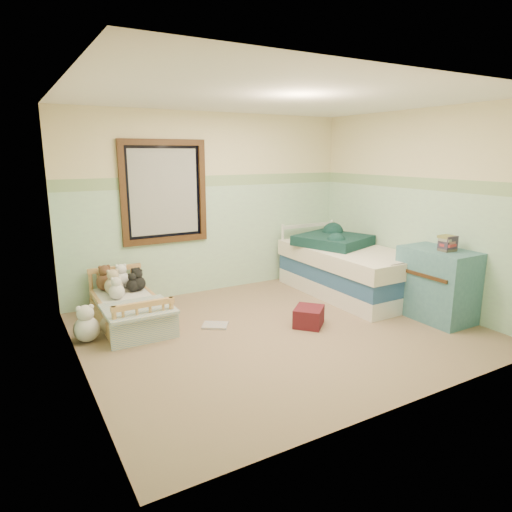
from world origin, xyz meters
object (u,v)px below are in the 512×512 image
plush_floor_tan (110,325)px  twin_bed_frame (348,286)px  dresser (437,284)px  red_pillow (309,317)px  plush_floor_cream (87,329)px  floor_book (215,325)px  toddler_bed_frame (130,316)px

plush_floor_tan → twin_bed_frame: twin_bed_frame is taller
dresser → red_pillow: 1.60m
dresser → plush_floor_cream: bearing=160.1°
dresser → plush_floor_tan: bearing=157.7°
plush_floor_cream → plush_floor_tan: bearing=17.6°
plush_floor_cream → twin_bed_frame: bearing=-1.8°
plush_floor_cream → floor_book: (1.35, -0.30, -0.12)m
twin_bed_frame → floor_book: (-2.15, -0.19, -0.10)m
toddler_bed_frame → plush_floor_tan: (-0.27, -0.22, 0.02)m
plush_floor_cream → dresser: bearing=-19.9°
plush_floor_cream → twin_bed_frame: plush_floor_cream is taller
twin_bed_frame → red_pillow: bearing=-149.6°
toddler_bed_frame → plush_floor_tan: 0.35m
dresser → red_pillow: dresser is taller
toddler_bed_frame → floor_book: size_ratio=4.68×
toddler_bed_frame → dresser: dresser is taller
twin_bed_frame → dresser: 1.32m
twin_bed_frame → floor_book: twin_bed_frame is taller
plush_floor_cream → twin_bed_frame: size_ratio=0.14×
plush_floor_cream → floor_book: bearing=-12.4°
plush_floor_tan → red_pillow: red_pillow is taller
red_pillow → floor_book: red_pillow is taller
red_pillow → floor_book: size_ratio=1.24×
dresser → floor_book: bearing=156.2°
toddler_bed_frame → twin_bed_frame: (2.97, -0.41, 0.02)m
toddler_bed_frame → plush_floor_cream: size_ratio=4.87×
twin_bed_frame → floor_book: bearing=-175.0°
dresser → floor_book: dresser is taller
twin_bed_frame → red_pillow: size_ratio=5.73×
plush_floor_tan → floor_book: 1.17m
plush_floor_tan → floor_book: bearing=-19.0°
toddler_bed_frame → plush_floor_tan: size_ratio=6.22×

